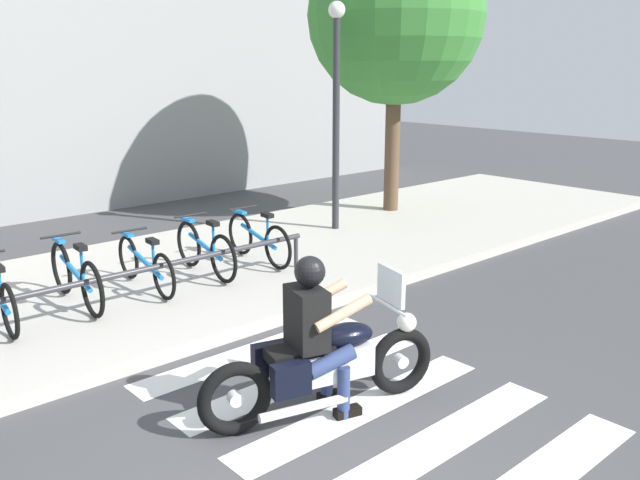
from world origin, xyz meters
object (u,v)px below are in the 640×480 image
object	(u,v)px
bicycle_6	(258,239)
street_lamp	(336,97)
rider	(316,325)
bicycle_4	(145,264)
motorcycle	(324,364)
tree_near_rack	(396,16)
bicycle_5	(205,249)
bike_rack	(95,282)
bicycle_3	(76,276)

from	to	relation	value
bicycle_6	street_lamp	xyz separation A→B (m)	(2.23, 0.74, 1.91)
rider	bicycle_6	bearing A→B (deg)	59.99
bicycle_4	street_lamp	distance (m)	4.53
motorcycle	tree_near_rack	bearing A→B (deg)	38.02
bicycle_5	tree_near_rack	distance (m)	6.10
motorcycle	tree_near_rack	distance (m)	8.46
bicycle_4	bike_rack	bearing A→B (deg)	-148.27
tree_near_rack	street_lamp	bearing A→B (deg)	-167.95
rider	bike_rack	xyz separation A→B (m)	(-0.60, 3.07, -0.25)
bicycle_3	bicycle_6	size ratio (longest dim) A/B	1.07
bicycle_4	street_lamp	size ratio (longest dim) A/B	0.42
bike_rack	tree_near_rack	bearing A→B (deg)	14.01
bicycle_4	bicycle_6	xyz separation A→B (m)	(1.80, -0.00, 0.02)
bicycle_3	bicycle_4	distance (m)	0.90
bicycle_5	tree_near_rack	xyz separation A→B (m)	(5.01, 1.14, 3.30)
rider	street_lamp	world-z (taller)	street_lamp
bicycle_4	bicycle_6	world-z (taller)	bicycle_6
motorcycle	bicycle_5	size ratio (longest dim) A/B	1.36
bicycle_3	bicycle_4	size ratio (longest dim) A/B	1.04
tree_near_rack	bicycle_5	bearing A→B (deg)	-167.13
motorcycle	bike_rack	bearing A→B (deg)	102.33
rider	bicycle_3	bearing A→B (deg)	99.44
rider	bike_rack	world-z (taller)	rider
bicycle_3	street_lamp	distance (m)	5.33
bike_rack	tree_near_rack	size ratio (longest dim) A/B	1.10
bicycle_4	street_lamp	bearing A→B (deg)	10.43
bicycle_4	bike_rack	distance (m)	1.06
bike_rack	tree_near_rack	world-z (taller)	tree_near_rack
bicycle_4	tree_near_rack	xyz separation A→B (m)	(5.90, 1.14, 3.32)
bicycle_6	street_lamp	bearing A→B (deg)	18.39
motorcycle	bicycle_6	bearing A→B (deg)	61.04
bicycle_5	street_lamp	world-z (taller)	street_lamp
bicycle_3	street_lamp	world-z (taller)	street_lamp
bicycle_3	street_lamp	xyz separation A→B (m)	(4.93, 0.74, 1.90)
bicycle_5	bicycle_6	xyz separation A→B (m)	(0.90, 0.00, -0.01)
rider	bicycle_3	size ratio (longest dim) A/B	0.84
bicycle_6	bike_rack	bearing A→B (deg)	-168.38
bicycle_5	bike_rack	xyz separation A→B (m)	(-1.80, -0.55, 0.07)
bicycle_5	bike_rack	size ratio (longest dim) A/B	0.27
street_lamp	tree_near_rack	world-z (taller)	tree_near_rack
bicycle_6	tree_near_rack	xyz separation A→B (m)	(4.11, 1.14, 3.30)
bicycle_3	bicycle_4	world-z (taller)	bicycle_3
bike_rack	bicycle_6	bearing A→B (deg)	11.62
motorcycle	bike_rack	size ratio (longest dim) A/B	0.37
bicycle_4	bicycle_5	xyz separation A→B (m)	(0.90, -0.00, 0.03)
motorcycle	bicycle_5	distance (m)	3.81
street_lamp	bicycle_5	bearing A→B (deg)	-166.65
rider	tree_near_rack	bearing A→B (deg)	37.54
bicycle_3	bicycle_5	size ratio (longest dim) A/B	1.07
bike_rack	tree_near_rack	distance (m)	7.72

